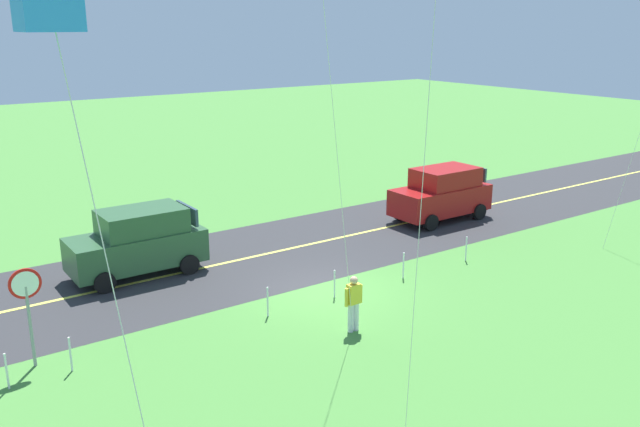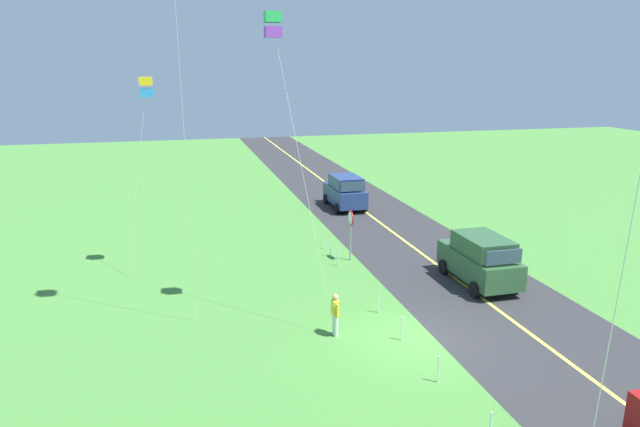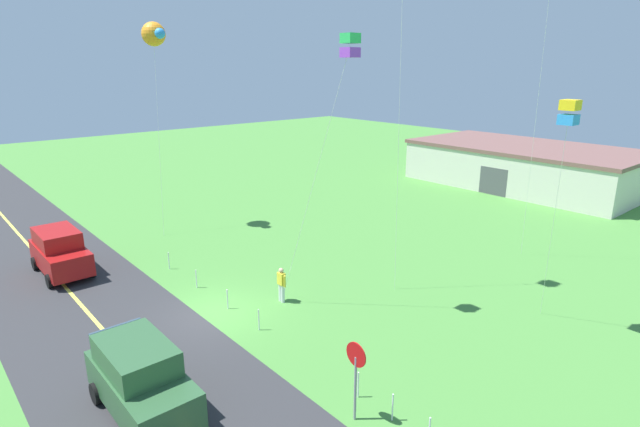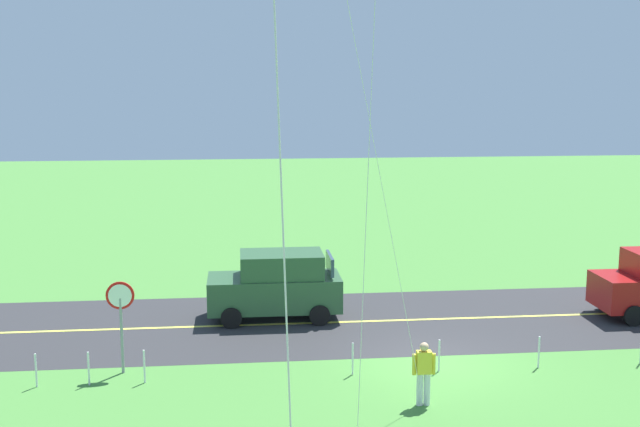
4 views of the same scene
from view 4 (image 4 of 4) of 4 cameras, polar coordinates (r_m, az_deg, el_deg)
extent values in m
cube|color=#478438|center=(22.84, 8.31, -10.76)|extent=(120.00, 120.00, 0.10)
cube|color=#2D2D30|center=(26.51, 6.19, -7.70)|extent=(120.00, 7.00, 0.00)
cube|color=#E5E04C|center=(26.51, 6.19, -7.69)|extent=(120.00, 0.16, 0.00)
cube|color=#2D5633|center=(26.39, -3.34, -5.74)|extent=(4.40, 1.90, 1.10)
cube|color=#2D5633|center=(26.17, -2.81, -3.72)|extent=(2.73, 1.75, 0.80)
cube|color=#334756|center=(26.14, -5.19, -3.76)|extent=(0.10, 1.62, 0.64)
cube|color=#334756|center=(26.30, 0.72, -3.64)|extent=(0.10, 1.62, 0.60)
cylinder|color=black|center=(25.61, -6.45, -7.54)|extent=(0.68, 0.22, 0.68)
cylinder|color=black|center=(27.43, -6.42, -6.38)|extent=(0.68, 0.22, 0.68)
cylinder|color=black|center=(25.73, -0.02, -7.39)|extent=(0.68, 0.22, 0.68)
cylinder|color=black|center=(27.55, -0.43, -6.25)|extent=(0.68, 0.22, 0.68)
cube|color=#334756|center=(28.36, 22.17, -3.38)|extent=(0.10, 1.62, 0.64)
cylinder|color=black|center=(27.64, 21.80, -6.90)|extent=(0.68, 0.22, 0.68)
cylinder|color=black|center=(29.27, 20.08, -5.89)|extent=(0.68, 0.22, 0.68)
cylinder|color=gray|center=(22.16, -14.19, -8.60)|extent=(0.08, 0.08, 2.10)
cylinder|color=red|center=(21.84, -14.31, -5.79)|extent=(0.76, 0.04, 0.76)
cylinder|color=white|center=(21.81, -14.32, -5.80)|extent=(0.62, 0.01, 0.62)
cylinder|color=silver|center=(19.86, 7.77, -12.50)|extent=(0.16, 0.16, 0.82)
cylinder|color=silver|center=(19.83, 7.25, -12.54)|extent=(0.16, 0.16, 0.82)
cube|color=yellow|center=(19.60, 7.55, -10.65)|extent=(0.36, 0.22, 0.56)
cylinder|color=yellow|center=(19.67, 8.24, -10.74)|extent=(0.10, 0.10, 0.52)
cylinder|color=yellow|center=(19.56, 6.85, -10.83)|extent=(0.10, 0.10, 0.52)
sphere|color=#D8AD84|center=(19.47, 7.58, -9.57)|extent=(0.22, 0.22, 0.22)
cylinder|color=silver|center=(17.52, 4.61, 1.49)|extent=(2.44, 1.64, 10.78)
cylinder|color=silver|center=(13.22, 3.79, 9.89)|extent=(0.48, 0.12, 15.85)
cylinder|color=silver|center=(22.87, 15.60, -9.66)|extent=(0.05, 0.05, 0.90)
cylinder|color=silver|center=(22.02, 8.64, -10.17)|extent=(0.05, 0.05, 0.90)
cylinder|color=silver|center=(21.57, 2.39, -10.50)|extent=(0.05, 0.05, 0.90)
cylinder|color=silver|center=(21.51, -12.63, -10.78)|extent=(0.05, 0.05, 0.90)
cylinder|color=silver|center=(22.01, -19.92, -10.66)|extent=(0.05, 0.05, 0.90)
cylinder|color=silver|center=(21.73, -16.45, -10.74)|extent=(0.05, 0.05, 0.90)
camera|label=1|loc=(7.57, -59.08, 7.37)|focal=37.55mm
camera|label=2|loc=(25.57, 55.09, 8.95)|focal=31.58mm
camera|label=3|loc=(32.26, -28.67, 12.44)|focal=28.26mm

